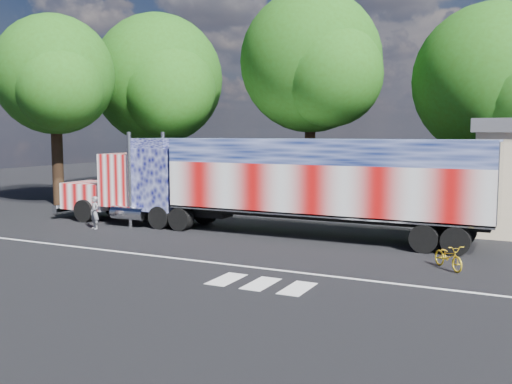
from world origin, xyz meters
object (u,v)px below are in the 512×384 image
at_px(bicycle, 448,257).
at_px(tree_ne_a, 493,81).
at_px(semi_truck, 267,181).
at_px(woman, 95,213).
at_px(tree_nw_a, 159,80).
at_px(coach_bus, 235,177).
at_px(tree_n_mid, 313,62).
at_px(tree_w_a, 55,76).

relative_size(bicycle, tree_ne_a, 0.13).
distance_m(semi_truck, woman, 8.44).
height_order(bicycle, tree_nw_a, tree_nw_a).
xyz_separation_m(coach_bus, tree_n_mid, (3.05, 5.17, 7.25)).
xyz_separation_m(woman, bicycle, (16.30, -0.97, -0.36)).
height_order(semi_truck, tree_nw_a, tree_nw_a).
height_order(semi_truck, coach_bus, semi_truck).
distance_m(tree_nw_a, tree_n_mid, 12.41).
bearing_deg(tree_nw_a, semi_truck, -40.18).
bearing_deg(semi_truck, tree_ne_a, 56.44).
xyz_separation_m(tree_w_a, tree_n_mid, (13.82, 8.78, 1.03)).
height_order(bicycle, tree_ne_a, tree_ne_a).
bearing_deg(coach_bus, woman, -103.43).
bearing_deg(semi_truck, tree_n_mid, 101.38).
bearing_deg(tree_nw_a, tree_w_a, -99.01).
relative_size(coach_bus, bicycle, 7.85).
xyz_separation_m(tree_nw_a, tree_ne_a, (23.40, 0.25, -1.01)).
distance_m(coach_bus, bicycle, 17.69).
bearing_deg(coach_bus, semi_truck, -52.43).
bearing_deg(tree_ne_a, coach_bus, -158.21).
distance_m(coach_bus, tree_n_mid, 9.41).
xyz_separation_m(coach_bus, woman, (-2.33, -9.78, -1.13)).
height_order(tree_ne_a, tree_n_mid, tree_n_mid).
bearing_deg(tree_w_a, tree_n_mid, 32.42).
bearing_deg(tree_w_a, semi_truck, -12.43).
height_order(tree_nw_a, tree_w_a, tree_nw_a).
xyz_separation_m(woman, tree_ne_a, (16.39, 15.39, 6.76)).
relative_size(tree_nw_a, tree_ne_a, 1.12).
distance_m(bicycle, tree_n_mid, 21.19).
bearing_deg(tree_nw_a, tree_n_mid, -0.90).
relative_size(semi_truck, tree_n_mid, 1.57).
distance_m(tree_nw_a, tree_w_a, 9.10).
bearing_deg(coach_bus, bicycle, -37.58).
distance_m(woman, tree_nw_a, 18.40).
xyz_separation_m(semi_truck, coach_bus, (-5.54, 7.21, -0.47)).
distance_m(bicycle, tree_w_a, 26.88).
distance_m(bicycle, tree_ne_a, 17.85).
distance_m(semi_truck, tree_ne_a, 16.23).
bearing_deg(bicycle, woman, 137.01).
bearing_deg(tree_ne_a, tree_w_a, -159.61).
bearing_deg(tree_ne_a, semi_truck, -123.56).
bearing_deg(bicycle, tree_w_a, 124.32).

